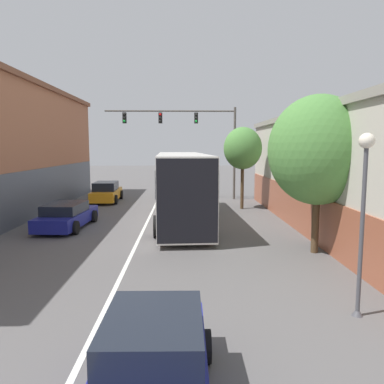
# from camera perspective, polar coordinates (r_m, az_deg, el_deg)

# --- Properties ---
(lane_center_line) EXTENTS (0.14, 43.35, 0.01)m
(lane_center_line) POSITION_cam_1_polar(r_m,az_deg,el_deg) (17.58, -7.74, -6.38)
(lane_center_line) COLOR silver
(lane_center_line) RESTS_ON ground_plane
(building_right_storefront) EXTENTS (7.46, 21.73, 5.74)m
(building_right_storefront) POSITION_cam_1_polar(r_m,az_deg,el_deg) (20.12, 25.56, 3.27)
(building_right_storefront) COLOR #B7B2A3
(building_right_storefront) RESTS_ON ground_plane
(bus) EXTENTS (3.17, 12.00, 3.66)m
(bus) POSITION_cam_1_polar(r_m,az_deg,el_deg) (20.20, -1.65, 1.28)
(bus) COLOR silver
(bus) RESTS_ON ground_plane
(hatchback_foreground) EXTENTS (1.99, 3.99, 1.38)m
(hatchback_foreground) POSITION_cam_1_polar(r_m,az_deg,el_deg) (6.41, -6.01, -24.82)
(hatchback_foreground) COLOR navy
(hatchback_foreground) RESTS_ON ground_plane
(parked_car_left_near) EXTENTS (2.27, 4.71, 1.27)m
(parked_car_left_near) POSITION_cam_1_polar(r_m,az_deg,el_deg) (19.67, -18.55, -3.44)
(parked_car_left_near) COLOR navy
(parked_car_left_near) RESTS_ON ground_plane
(parked_car_left_mid) EXTENTS (2.05, 4.49, 1.48)m
(parked_car_left_mid) POSITION_cam_1_polar(r_m,az_deg,el_deg) (28.30, -12.92, -0.03)
(parked_car_left_mid) COLOR orange
(parked_car_left_mid) RESTS_ON ground_plane
(traffic_signal_gantry) EXTENTS (9.90, 0.36, 7.01)m
(traffic_signal_gantry) POSITION_cam_1_polar(r_m,az_deg,el_deg) (28.70, -0.01, 9.38)
(traffic_signal_gantry) COLOR #514C47
(traffic_signal_gantry) RESTS_ON ground_plane
(street_lamp) EXTENTS (0.36, 0.36, 4.34)m
(street_lamp) POSITION_cam_1_polar(r_m,az_deg,el_deg) (9.50, 24.66, -1.44)
(street_lamp) COLOR #47474C
(street_lamp) RESTS_ON ground_plane
(street_tree_near) EXTENTS (3.71, 3.34, 5.94)m
(street_tree_near) POSITION_cam_1_polar(r_m,az_deg,el_deg) (14.72, 18.68, 6.02)
(street_tree_near) COLOR #4C3823
(street_tree_near) RESTS_ON ground_plane
(street_tree_far) EXTENTS (2.46, 2.21, 5.29)m
(street_tree_far) POSITION_cam_1_polar(r_m,az_deg,el_deg) (24.40, 7.74, 6.58)
(street_tree_far) COLOR #4C3823
(street_tree_far) RESTS_ON ground_plane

